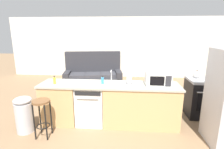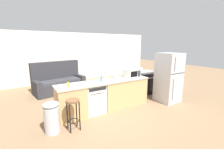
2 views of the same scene
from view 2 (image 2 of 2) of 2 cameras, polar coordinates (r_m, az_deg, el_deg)
name	(u,v)px [view 2 (image 2 of 2)]	position (r m, az deg, el deg)	size (l,w,h in m)	color
ground_plane	(101,110)	(4.76, -4.05, -13.26)	(24.00, 24.00, 0.00)	#896B4C
wall_back	(70,57)	(8.39, -15.78, 6.35)	(10.00, 0.06, 2.60)	silver
kitchen_counter	(108,96)	(4.70, -1.51, -8.00)	(2.94, 0.66, 0.90)	tan
dishwasher	(94,98)	(4.49, -6.98, -9.02)	(0.58, 0.61, 0.84)	silver
stove_range	(146,82)	(6.35, 12.66, -2.80)	(0.76, 0.68, 0.90)	black
refrigerator	(168,78)	(5.55, 20.72, -1.09)	(0.72, 0.73, 1.70)	#B7B7BC
microwave	(132,73)	(5.04, 7.50, 0.55)	(0.50, 0.37, 0.28)	white
sink_faucet	(107,76)	(4.52, -2.08, -0.74)	(0.07, 0.18, 0.30)	silver
paper_towel_roll	(116,75)	(4.77, 1.41, -0.01)	(0.14, 0.14, 0.28)	#4C4C51
soap_bottle	(101,79)	(4.45, -4.09, -1.76)	(0.06, 0.06, 0.18)	#338CCC
dish_soap_bottle	(68,84)	(4.01, -16.39, -3.66)	(0.06, 0.06, 0.18)	yellow
kettle	(141,69)	(6.22, 10.94, 2.00)	(0.21, 0.17, 0.19)	silver
bar_stool	(73,108)	(3.66, -14.63, -12.33)	(0.32, 0.32, 0.74)	brown
trash_bin	(52,117)	(3.76, -21.97, -14.74)	(0.35, 0.35, 0.74)	#B7B7BC
couch	(59,82)	(6.76, -19.66, -2.84)	(2.12, 1.21, 1.27)	#2D2D33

